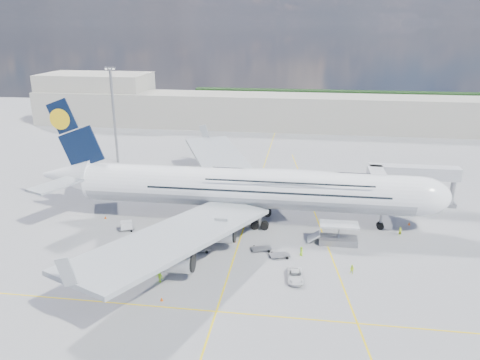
# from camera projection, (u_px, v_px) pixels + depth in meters

# --- Properties ---
(ground) EXTENTS (300.00, 300.00, 0.00)m
(ground) POSITION_uv_depth(u_px,v_px,m) (238.00, 244.00, 80.45)
(ground) COLOR gray
(ground) RESTS_ON ground
(taxi_line_main) EXTENTS (0.25, 220.00, 0.01)m
(taxi_line_main) POSITION_uv_depth(u_px,v_px,m) (238.00, 244.00, 80.45)
(taxi_line_main) COLOR yellow
(taxi_line_main) RESTS_ON ground
(taxi_line_cross) EXTENTS (120.00, 0.25, 0.01)m
(taxi_line_cross) POSITION_uv_depth(u_px,v_px,m) (216.00, 311.00, 61.68)
(taxi_line_cross) COLOR yellow
(taxi_line_cross) RESTS_ON ground
(taxi_line_diag) EXTENTS (14.16, 99.06, 0.01)m
(taxi_line_diag) POSITION_uv_depth(u_px,v_px,m) (320.00, 225.00, 87.95)
(taxi_line_diag) COLOR yellow
(taxi_line_diag) RESTS_ON ground
(airliner) EXTENTS (77.26, 79.15, 23.71)m
(airliner) POSITION_uv_depth(u_px,v_px,m) (247.00, 188.00, 87.62)
(airliner) COLOR white
(airliner) RESTS_ON ground
(jet_bridge) EXTENTS (18.80, 12.10, 8.50)m
(jet_bridge) POSITION_uv_depth(u_px,v_px,m) (400.00, 177.00, 93.90)
(jet_bridge) COLOR #B7B7BC
(jet_bridge) RESTS_ON ground
(cargo_loader) EXTENTS (8.53, 3.20, 3.67)m
(cargo_loader) POSITION_uv_depth(u_px,v_px,m) (337.00, 236.00, 80.50)
(cargo_loader) COLOR silver
(cargo_loader) RESTS_ON ground
(light_mast) EXTENTS (3.00, 0.70, 25.50)m
(light_mast) POSITION_uv_depth(u_px,v_px,m) (114.00, 114.00, 123.87)
(light_mast) COLOR gray
(light_mast) RESTS_ON ground
(terminal) EXTENTS (180.00, 16.00, 12.00)m
(terminal) POSITION_uv_depth(u_px,v_px,m) (277.00, 112.00, 167.69)
(terminal) COLOR #B2AD9E
(terminal) RESTS_ON ground
(hangar) EXTENTS (40.00, 22.00, 18.00)m
(hangar) POSITION_uv_depth(u_px,v_px,m) (97.00, 97.00, 180.87)
(hangar) COLOR #B2AD9E
(hangar) RESTS_ON ground
(tree_line) EXTENTS (160.00, 6.00, 8.00)m
(tree_line) POSITION_uv_depth(u_px,v_px,m) (375.00, 100.00, 205.16)
(tree_line) COLOR #193814
(tree_line) RESTS_ON ground
(dolly_row_a) EXTENTS (3.68, 2.82, 2.07)m
(dolly_row_a) POSITION_uv_depth(u_px,v_px,m) (143.00, 247.00, 76.98)
(dolly_row_a) COLOR gray
(dolly_row_a) RESTS_ON ground
(dolly_row_b) EXTENTS (3.14, 2.23, 1.79)m
(dolly_row_b) POSITION_uv_depth(u_px,v_px,m) (159.00, 256.00, 74.24)
(dolly_row_b) COLOR gray
(dolly_row_b) RESTS_ON ground
(dolly_row_c) EXTENTS (3.80, 2.74, 0.50)m
(dolly_row_c) POSITION_uv_depth(u_px,v_px,m) (200.00, 249.00, 77.95)
(dolly_row_c) COLOR gray
(dolly_row_c) RESTS_ON ground
(dolly_back) EXTENTS (3.15, 2.45, 1.77)m
(dolly_back) POSITION_uv_depth(u_px,v_px,m) (126.00, 226.00, 85.58)
(dolly_back) COLOR gray
(dolly_back) RESTS_ON ground
(dolly_nose_far) EXTENTS (3.62, 2.68, 0.47)m
(dolly_nose_far) POSITION_uv_depth(u_px,v_px,m) (280.00, 255.00, 75.97)
(dolly_nose_far) COLOR gray
(dolly_nose_far) RESTS_ON ground
(dolly_nose_near) EXTENTS (3.67, 2.70, 0.48)m
(dolly_nose_near) POSITION_uv_depth(u_px,v_px,m) (261.00, 248.00, 78.18)
(dolly_nose_near) COLOR gray
(dolly_nose_near) RESTS_ON ground
(baggage_tug) EXTENTS (2.85, 2.14, 1.62)m
(baggage_tug) POSITION_uv_depth(u_px,v_px,m) (187.00, 235.00, 82.47)
(baggage_tug) COLOR white
(baggage_tug) RESTS_ON ground
(catering_truck_inner) EXTENTS (8.03, 4.67, 4.50)m
(catering_truck_inner) POSITION_uv_depth(u_px,v_px,m) (208.00, 180.00, 106.57)
(catering_truck_inner) COLOR gray
(catering_truck_inner) RESTS_ON ground
(catering_truck_outer) EXTENTS (7.82, 3.91, 4.47)m
(catering_truck_outer) POSITION_uv_depth(u_px,v_px,m) (231.00, 163.00, 120.06)
(catering_truck_outer) COLOR gray
(catering_truck_outer) RESTS_ON ground
(service_van) EXTENTS (2.61, 4.98, 1.34)m
(service_van) POSITION_uv_depth(u_px,v_px,m) (295.00, 276.00, 69.06)
(service_van) COLOR white
(service_van) RESTS_ON ground
(crew_nose) EXTENTS (0.66, 0.51, 1.60)m
(crew_nose) POSITION_uv_depth(u_px,v_px,m) (400.00, 232.00, 83.50)
(crew_nose) COLOR #E8FF1A
(crew_nose) RESTS_ON ground
(crew_loader) EXTENTS (0.89, 0.78, 1.56)m
(crew_loader) POSITION_uv_depth(u_px,v_px,m) (352.00, 270.00, 70.62)
(crew_loader) COLOR #C6F019
(crew_loader) RESTS_ON ground
(crew_wing) EXTENTS (0.77, 1.16, 1.84)m
(crew_wing) POSITION_uv_depth(u_px,v_px,m) (149.00, 254.00, 75.07)
(crew_wing) COLOR #9FDE17
(crew_wing) RESTS_ON ground
(crew_van) EXTENTS (0.83, 0.92, 1.57)m
(crew_van) POSITION_uv_depth(u_px,v_px,m) (301.00, 251.00, 76.31)
(crew_van) COLOR #A7F71A
(crew_van) RESTS_ON ground
(crew_tug) EXTENTS (1.46, 1.12, 2.00)m
(crew_tug) POSITION_uv_depth(u_px,v_px,m) (159.00, 276.00, 68.35)
(crew_tug) COLOR #A8FF1A
(crew_tug) RESTS_ON ground
(cone_nose) EXTENTS (0.48, 0.48, 0.61)m
(cone_nose) POSITION_uv_depth(u_px,v_px,m) (409.00, 224.00, 88.05)
(cone_nose) COLOR #E4540C
(cone_nose) RESTS_ON ground
(cone_wing_left_inner) EXTENTS (0.38, 0.38, 0.48)m
(cone_wing_left_inner) POSITION_uv_depth(u_px,v_px,m) (188.00, 189.00, 106.67)
(cone_wing_left_inner) COLOR #E4540C
(cone_wing_left_inner) RESTS_ON ground
(cone_wing_left_outer) EXTENTS (0.45, 0.45, 0.57)m
(cone_wing_left_outer) POSITION_uv_depth(u_px,v_px,m) (209.00, 186.00, 108.19)
(cone_wing_left_outer) COLOR #E4540C
(cone_wing_left_outer) RESTS_ON ground
(cone_wing_right_inner) EXTENTS (0.39, 0.39, 0.50)m
(cone_wing_right_inner) POSITION_uv_depth(u_px,v_px,m) (235.00, 241.00, 81.16)
(cone_wing_right_inner) COLOR #E4540C
(cone_wing_right_inner) RESTS_ON ground
(cone_wing_right_outer) EXTENTS (0.42, 0.42, 0.54)m
(cone_wing_right_outer) POSITION_uv_depth(u_px,v_px,m) (162.00, 299.00, 64.00)
(cone_wing_right_outer) COLOR #E4540C
(cone_wing_right_outer) RESTS_ON ground
(cone_tail) EXTENTS (0.43, 0.43, 0.55)m
(cone_tail) POSITION_uv_depth(u_px,v_px,m) (105.00, 217.00, 90.99)
(cone_tail) COLOR #E4540C
(cone_tail) RESTS_ON ground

